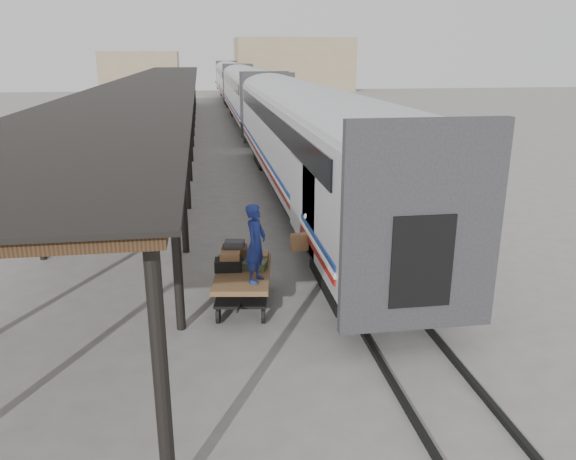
% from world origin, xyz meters
% --- Properties ---
extents(ground, '(160.00, 160.00, 0.00)m').
position_xyz_m(ground, '(0.00, 0.00, 0.00)').
color(ground, slate).
rests_on(ground, ground).
extents(train, '(3.45, 76.01, 4.01)m').
position_xyz_m(train, '(3.19, 33.79, 2.69)').
color(train, silver).
rests_on(train, ground).
extents(canopy, '(4.90, 64.30, 4.15)m').
position_xyz_m(canopy, '(-3.40, 24.00, 4.00)').
color(canopy, '#422B19').
rests_on(canopy, ground).
extents(rails, '(1.54, 150.00, 0.12)m').
position_xyz_m(rails, '(3.20, 34.00, 0.06)').
color(rails, black).
rests_on(rails, ground).
extents(building_far, '(18.00, 10.00, 8.00)m').
position_xyz_m(building_far, '(14.00, 78.00, 4.00)').
color(building_far, tan).
rests_on(building_far, ground).
extents(building_left, '(12.00, 8.00, 6.00)m').
position_xyz_m(building_left, '(-10.00, 82.00, 3.00)').
color(building_left, tan).
rests_on(building_left, ground).
extents(baggage_cart, '(1.59, 2.56, 0.86)m').
position_xyz_m(baggage_cart, '(0.09, -0.97, 0.65)').
color(baggage_cart, brown).
rests_on(baggage_cart, ground).
extents(suitcase_stack, '(1.36, 1.09, 0.59)m').
position_xyz_m(suitcase_stack, '(0.00, -0.59, 1.06)').
color(suitcase_stack, '#3B3B3D').
rests_on(suitcase_stack, baggage_cart).
extents(luggage_tug, '(0.99, 1.46, 1.21)m').
position_xyz_m(luggage_tug, '(-3.32, 19.81, 0.56)').
color(luggage_tug, maroon).
rests_on(luggage_tug, ground).
extents(porter, '(0.68, 0.77, 1.78)m').
position_xyz_m(porter, '(0.34, -1.62, 1.75)').
color(porter, navy).
rests_on(porter, baggage_cart).
extents(pedestrian, '(1.06, 0.76, 1.67)m').
position_xyz_m(pedestrian, '(-2.24, 12.19, 0.84)').
color(pedestrian, black).
rests_on(pedestrian, ground).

